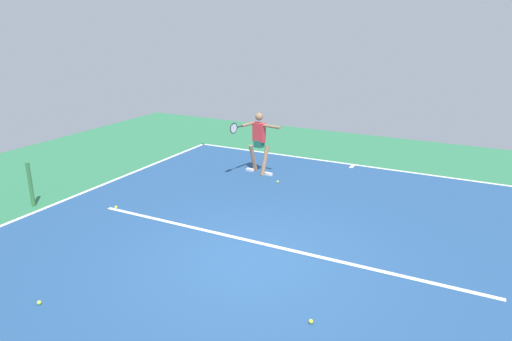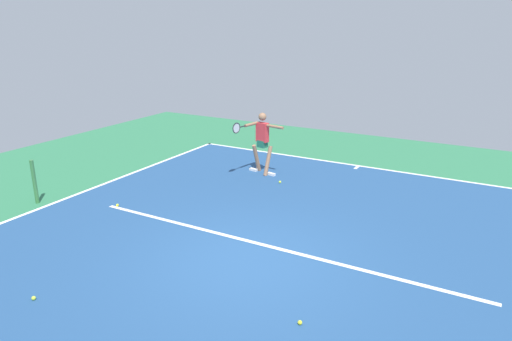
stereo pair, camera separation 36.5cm
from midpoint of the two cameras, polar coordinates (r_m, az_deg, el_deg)
name	(u,v)px [view 1 (the left image)]	position (r m, az deg, el deg)	size (l,w,h in m)	color
ground_plane	(251,261)	(8.62, -1.81, -11.00)	(21.52, 21.52, 0.00)	#2D754C
court_surface	(251,261)	(8.62, -1.81, -10.99)	(10.99, 13.48, 0.00)	navy
court_line_baseline_near	(354,165)	(14.40, 11.17, 0.70)	(10.99, 0.10, 0.01)	white
court_line_sideline_right	(44,208)	(12.00, -25.29, -4.22)	(0.10, 13.48, 0.01)	white
court_line_service	(268,245)	(9.17, 0.35, -9.10)	(8.24, 0.10, 0.01)	white
court_line_centre_mark	(352,166)	(14.21, 10.94, 0.49)	(0.10, 0.30, 0.01)	white
net_post	(31,185)	(12.10, -26.64, -1.55)	(0.09, 0.09, 1.07)	#38753D
tennis_player	(258,139)	(13.05, -0.51, 3.86)	(1.15, 1.21, 1.76)	#9E7051
tennis_ball_near_player	(278,182)	(12.54, 1.83, -1.39)	(0.07, 0.07, 0.07)	#C6E53D
tennis_ball_by_sideline	(39,303)	(8.21, -26.20, -14.31)	(0.07, 0.07, 0.07)	#C6E53D
tennis_ball_by_baseline	(116,207)	(11.39, -17.64, -4.29)	(0.07, 0.07, 0.07)	yellow
tennis_ball_far_corner	(311,321)	(7.07, 5.18, -17.92)	(0.07, 0.07, 0.07)	yellow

